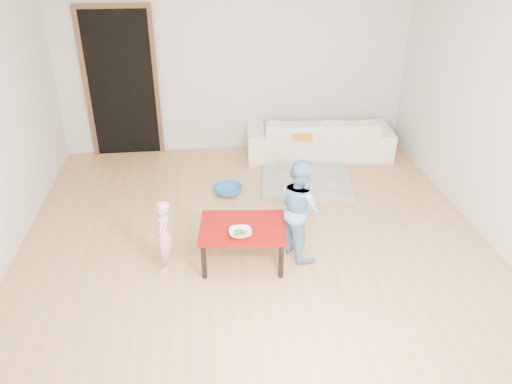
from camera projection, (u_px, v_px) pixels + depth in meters
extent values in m
cube|color=tan|center=(254.00, 235.00, 5.48)|extent=(5.00, 5.00, 0.01)
cube|color=silver|center=(235.00, 62.00, 7.05)|extent=(5.00, 0.02, 2.60)
cube|color=silver|center=(496.00, 114.00, 5.11)|extent=(0.02, 5.00, 2.60)
imported|color=white|center=(319.00, 136.00, 7.25)|extent=(2.12, 0.96, 0.60)
cube|color=orange|center=(298.00, 133.00, 6.96)|extent=(0.49, 0.45, 0.11)
imported|color=white|center=(240.00, 233.00, 4.71)|extent=(0.22, 0.22, 0.05)
imported|color=pink|center=(163.00, 236.00, 4.80)|extent=(0.20, 0.28, 0.74)
imported|color=#568FC8|center=(300.00, 209.00, 4.95)|extent=(0.55, 0.62, 1.05)
imported|color=#2E6CB1|center=(228.00, 190.00, 6.30)|extent=(0.36, 0.36, 0.11)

